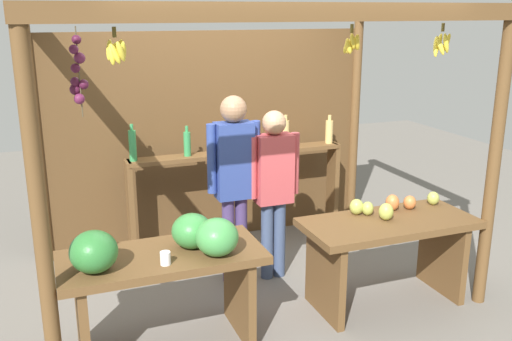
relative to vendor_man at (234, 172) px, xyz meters
The scene contains 7 objects.
ground_plane 1.02m from the vendor_man, 16.91° to the right, with size 12.00×12.00×0.00m, color slate.
market_stall 0.63m from the vendor_man, 77.94° to the left, with size 3.49×2.25×2.42m.
fruit_counter_left 1.24m from the vendor_man, 133.01° to the right, with size 1.42×0.68×1.01m.
fruit_counter_right 1.41m from the vendor_man, 38.33° to the right, with size 1.42×0.64×0.88m.
bottle_shelf_unit 0.86m from the vendor_man, 68.29° to the left, with size 2.24×0.22×1.35m.
vendor_man is the anchor object (origin of this frame).
vendor_woman 0.36m from the vendor_man, ahead, with size 0.48×0.21×1.55m.
Camera 1 is at (-1.62, -4.44, 2.37)m, focal length 39.87 mm.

